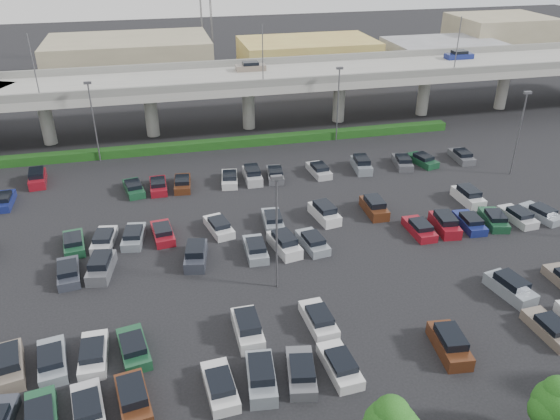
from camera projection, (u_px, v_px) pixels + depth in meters
name	position (u px, v px, depth m)	size (l,w,h in m)	color
ground	(258.00, 239.00, 53.06)	(280.00, 280.00, 0.00)	black
overpass	(211.00, 84.00, 77.24)	(150.00, 13.00, 15.80)	gray
hedge	(222.00, 144.00, 74.29)	(66.00, 1.60, 1.10)	#153A11
parked_cars	(253.00, 258.00, 49.04)	(63.09, 41.63, 1.67)	black
light_poles	(210.00, 177.00, 51.01)	(66.90, 48.38, 10.30)	#545359
distant_buildings	(258.00, 57.00, 106.94)	(138.00, 24.00, 9.00)	gray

